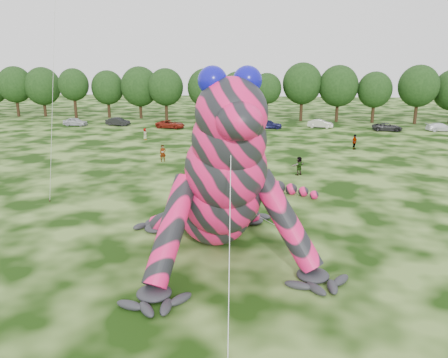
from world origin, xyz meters
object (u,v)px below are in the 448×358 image
object	(u,v)px
tree_6	(166,94)
car_0	(75,122)
spectator_5	(299,166)
tree_5	(140,93)
tree_12	(374,97)
car_3	(210,125)
tree_8	(238,96)
tree_4	(108,94)
tree_7	(206,95)
car_4	(269,124)
spectator_3	(354,142)
car_6	(387,127)
tree_13	(418,95)
spectator_1	(212,151)
tree_3	(74,93)
tree_11	(338,94)
tree_9	(267,97)
spectator_4	(145,134)
tree_2	(43,92)
car_7	(441,127)
spectator_0	(163,153)
tree_1	(16,92)
car_2	(170,124)
inflatable_gecko	(210,155)
car_1	(118,122)
tree_10	(302,92)
car_5	(320,124)

from	to	relation	value
tree_6	car_0	size ratio (longest dim) A/B	2.31
car_0	spectator_5	distance (m)	46.76
tree_5	tree_12	xyz separation A→B (m)	(43.14, -0.70, -0.41)
car_3	tree_8	bearing A→B (deg)	-5.03
tree_4	tree_7	distance (m)	19.65
car_4	spectator_3	xyz separation A→B (m)	(11.10, -16.35, 0.20)
car_4	car_6	bearing A→B (deg)	-93.40
tree_13	spectator_1	distance (m)	45.59
tree_3	tree_12	world-z (taller)	tree_3
tree_11	car_0	size ratio (longest dim) A/B	2.45
car_6	tree_4	bearing A→B (deg)	79.50
tree_12	spectator_3	bearing A→B (deg)	-105.05
tree_4	tree_9	world-z (taller)	tree_4
spectator_5	spectator_4	bearing A→B (deg)	-86.43
tree_2	car_7	distance (m)	72.53
tree_11	car_6	size ratio (longest dim) A/B	2.22
tree_5	spectator_0	bearing A→B (deg)	-68.55
tree_1	car_2	distance (m)	36.43
tree_4	tree_5	xyz separation A→B (m)	(6.52, -0.28, 0.37)
tree_8	spectator_4	distance (m)	24.69
inflatable_gecko	car_1	bearing A→B (deg)	96.35
tree_10	car_2	distance (m)	25.24
tree_2	tree_13	xyz separation A→B (m)	(70.15, -1.64, 0.24)
tree_9	car_1	xyz separation A→B (m)	(-24.87, -9.34, -3.65)
car_2	tree_9	bearing A→B (deg)	-46.15
car_1	car_7	bearing A→B (deg)	-78.47
car_3	tree_2	bearing A→B (deg)	82.41
tree_5	tree_8	size ratio (longest dim) A/B	1.10
tree_1	tree_9	bearing A→B (deg)	-0.82
tree_10	tree_13	distance (m)	19.79
tree_13	car_7	distance (m)	9.67
spectator_1	spectator_0	size ratio (longest dim) A/B	0.99
car_6	spectator_3	distance (m)	17.90
tree_1	car_3	distance (m)	42.75
spectator_3	spectator_4	distance (m)	28.10
tree_1	car_5	distance (m)	59.35
tree_11	car_7	world-z (taller)	tree_11
tree_7	tree_9	xyz separation A→B (m)	(11.15, 0.54, -0.40)
car_5	car_7	world-z (taller)	car_5
car_3	spectator_4	bearing A→B (deg)	158.28
tree_1	tree_8	distance (m)	44.15
car_1	tree_2	bearing A→B (deg)	71.56
tree_13	car_5	world-z (taller)	tree_13
tree_9	car_5	size ratio (longest dim) A/B	2.10
spectator_0	tree_13	bearing A→B (deg)	20.72
spectator_5	tree_4	bearing A→B (deg)	-95.67
spectator_0	spectator_4	bearing A→B (deg)	91.03
tree_3	tree_9	distance (m)	36.79
inflatable_gecko	car_2	world-z (taller)	inflatable_gecko
spectator_5	spectator_4	distance (m)	26.96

